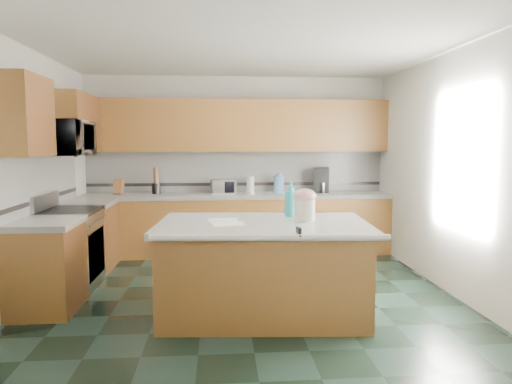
{
  "coord_description": "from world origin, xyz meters",
  "views": [
    {
      "loc": [
        -0.27,
        -4.84,
        1.68
      ],
      "look_at": [
        0.15,
        0.35,
        1.12
      ],
      "focal_mm": 32.0,
      "sensor_mm": 36.0,
      "label": 1
    }
  ],
  "objects": [
    {
      "name": "floor",
      "position": [
        0.0,
        0.0,
        0.0
      ],
      "size": [
        4.6,
        4.6,
        0.0
      ],
      "primitive_type": "plane",
      "color": "black",
      "rests_on": "ground"
    },
    {
      "name": "ceiling",
      "position": [
        0.0,
        0.0,
        2.7
      ],
      "size": [
        4.6,
        4.6,
        0.0
      ],
      "primitive_type": "plane",
      "color": "white",
      "rests_on": "ground"
    },
    {
      "name": "wall_back",
      "position": [
        0.0,
        2.32,
        1.35
      ],
      "size": [
        4.6,
        0.04,
        2.7
      ],
      "primitive_type": "cube",
      "color": "silver",
      "rests_on": "ground"
    },
    {
      "name": "wall_front",
      "position": [
        0.0,
        -2.32,
        1.35
      ],
      "size": [
        4.6,
        0.04,
        2.7
      ],
      "primitive_type": "cube",
      "color": "silver",
      "rests_on": "ground"
    },
    {
      "name": "wall_left",
      "position": [
        -2.32,
        0.0,
        1.35
      ],
      "size": [
        0.04,
        4.6,
        2.7
      ],
      "primitive_type": "cube",
      "color": "silver",
      "rests_on": "ground"
    },
    {
      "name": "wall_right",
      "position": [
        2.32,
        0.0,
        1.35
      ],
      "size": [
        0.04,
        4.6,
        2.7
      ],
      "primitive_type": "cube",
      "color": "silver",
      "rests_on": "ground"
    },
    {
      "name": "back_base_cab",
      "position": [
        0.0,
        2.0,
        0.43
      ],
      "size": [
        4.6,
        0.6,
        0.86
      ],
      "primitive_type": "cube",
      "color": "#351B0D",
      "rests_on": "ground"
    },
    {
      "name": "back_countertop",
      "position": [
        0.0,
        2.0,
        0.89
      ],
      "size": [
        4.6,
        0.64,
        0.06
      ],
      "primitive_type": "cube",
      "color": "white",
      "rests_on": "back_base_cab"
    },
    {
      "name": "back_upper_cab",
      "position": [
        0.0,
        2.13,
        1.94
      ],
      "size": [
        4.6,
        0.33,
        0.78
      ],
      "primitive_type": "cube",
      "color": "#351B0D",
      "rests_on": "wall_back"
    },
    {
      "name": "back_backsplash",
      "position": [
        0.0,
        2.29,
        1.24
      ],
      "size": [
        4.6,
        0.02,
        0.63
      ],
      "primitive_type": "cube",
      "color": "silver",
      "rests_on": "back_countertop"
    },
    {
      "name": "back_accent_band",
      "position": [
        0.0,
        2.28,
        1.04
      ],
      "size": [
        4.6,
        0.01,
        0.05
      ],
      "primitive_type": "cube",
      "color": "black",
      "rests_on": "back_countertop"
    },
    {
      "name": "left_base_cab_rear",
      "position": [
        -2.0,
        1.29,
        0.43
      ],
      "size": [
        0.6,
        0.82,
        0.86
      ],
      "primitive_type": "cube",
      "color": "#351B0D",
      "rests_on": "ground"
    },
    {
      "name": "left_counter_rear",
      "position": [
        -2.0,
        1.29,
        0.89
      ],
      "size": [
        0.64,
        0.82,
        0.06
      ],
      "primitive_type": "cube",
      "color": "white",
      "rests_on": "left_base_cab_rear"
    },
    {
      "name": "left_base_cab_front",
      "position": [
        -2.0,
        -0.24,
        0.43
      ],
      "size": [
        0.6,
        0.72,
        0.86
      ],
      "primitive_type": "cube",
      "color": "#351B0D",
      "rests_on": "ground"
    },
    {
      "name": "left_counter_front",
      "position": [
        -2.0,
        -0.24,
        0.89
      ],
      "size": [
        0.64,
        0.72,
        0.06
      ],
      "primitive_type": "cube",
      "color": "white",
      "rests_on": "left_base_cab_front"
    },
    {
      "name": "left_backsplash",
      "position": [
        -2.29,
        0.55,
        1.24
      ],
      "size": [
        0.02,
        2.3,
        0.63
      ],
      "primitive_type": "cube",
      "color": "silver",
      "rests_on": "wall_left"
    },
    {
      "name": "left_accent_band",
      "position": [
        -2.28,
        0.55,
        1.04
      ],
      "size": [
        0.01,
        2.3,
        0.05
      ],
      "primitive_type": "cube",
      "color": "black",
      "rests_on": "wall_left"
    },
    {
      "name": "left_upper_cab_rear",
      "position": [
        -2.13,
        1.42,
        1.94
      ],
      "size": [
        0.33,
        1.09,
        0.78
      ],
      "primitive_type": "cube",
      "color": "#351B0D",
      "rests_on": "wall_left"
    },
    {
      "name": "left_upper_cab_front",
      "position": [
        -2.13,
        -0.24,
        1.94
      ],
      "size": [
        0.33,
        0.72,
        0.78
      ],
      "primitive_type": "cube",
      "color": "#351B0D",
      "rests_on": "wall_left"
    },
    {
      "name": "range_body",
      "position": [
        -2.0,
        0.5,
        0.44
      ],
      "size": [
        0.6,
        0.76,
        0.88
      ],
      "primitive_type": "cube",
      "color": "#B7B7BC",
      "rests_on": "ground"
    },
    {
      "name": "range_oven_door",
      "position": [
        -1.71,
        0.5,
        0.4
      ],
      "size": [
        0.02,
        0.68,
        0.55
      ],
      "primitive_type": "cube",
      "color": "black",
      "rests_on": "range_body"
    },
    {
      "name": "range_cooktop",
      "position": [
        -2.0,
        0.5,
        0.9
      ],
      "size": [
        0.62,
        0.78,
        0.04
      ],
      "primitive_type": "cube",
      "color": "black",
      "rests_on": "range_body"
    },
    {
      "name": "range_handle",
      "position": [
        -1.68,
        0.5,
        0.78
      ],
      "size": [
        0.02,
        0.66,
        0.02
      ],
      "primitive_type": "cylinder",
      "rotation": [
        1.57,
        0.0,
        0.0
      ],
      "color": "#B7B7BC",
      "rests_on": "range_body"
    },
    {
      "name": "range_backguard",
      "position": [
        -2.26,
        0.5,
        1.02
      ],
      "size": [
        0.06,
        0.76,
        0.18
      ],
      "primitive_type": "cube",
      "color": "#B7B7BC",
      "rests_on": "range_body"
    },
    {
      "name": "microwave",
      "position": [
        -2.0,
        0.5,
        1.73
      ],
      "size": [
        0.5,
        0.73,
        0.41
      ],
      "primitive_type": "imported",
      "rotation": [
        0.0,
        0.0,
        1.57
      ],
      "color": "#B7B7BC",
      "rests_on": "wall_left"
    },
    {
      "name": "island_base",
      "position": [
        0.15,
        -0.51,
        0.43
      ],
      "size": [
        1.99,
        1.23,
        0.86
      ],
      "primitive_type": "cube",
      "rotation": [
        0.0,
        0.0,
        -0.07
      ],
      "color": "#351B0D",
      "rests_on": "ground"
    },
    {
      "name": "island_top",
      "position": [
        0.15,
        -0.51,
        0.89
      ],
      "size": [
        2.1,
        1.34,
        0.06
      ],
      "primitive_type": "cube",
      "rotation": [
        0.0,
        0.0,
        -0.07
      ],
      "color": "white",
      "rests_on": "island_base"
    },
    {
      "name": "island_bullnose",
      "position": [
        0.15,
        -1.1,
        0.89
      ],
      "size": [
        2.02,
        0.21,
        0.06
      ],
      "primitive_type": "cylinder",
      "rotation": [
        0.0,
        1.57,
        -0.07
      ],
      "color": "white",
      "rests_on": "island_base"
    },
    {
      "name": "treat_jar",
      "position": [
        0.56,
        -0.46,
        1.03
      ],
      "size": [
        0.26,
        0.26,
        0.21
      ],
      "primitive_type": "cylinder",
      "rotation": [
        0.0,
        0.0,
        0.35
      ],
      "color": "beige",
      "rests_on": "island_top"
    },
    {
      "name": "treat_jar_lid",
      "position": [
        0.56,
        -0.46,
        1.17
      ],
      "size": [
        0.22,
        0.22,
        0.14
      ],
      "primitive_type": "ellipsoid",
      "color": "#C9868B",
      "rests_on": "treat_jar"
    },
    {
      "name": "treat_jar_knob",
      "position": [
        0.56,
        -0.46,
        1.21
      ],
      "size": [
        0.07,
        0.03,
        0.03
      ],
      "primitive_type": "cylinder",
      "rotation": [
        0.0,
        1.57,
        0.0
      ],
      "color": "tan",
      "rests_on": "treat_jar_lid"
    },
    {
      "name": "treat_jar_knob_end_l",
      "position": [
        0.53,
        -0.46,
        1.21
      ],
      "size": [
        0.04,
        0.04,
        0.04
      ],
      "primitive_type": "sphere",
      "color": "tan",
      "rests_on": "treat_jar_lid"
    },
    {
      "name": "treat_jar_knob_end_r",
      "position": [
        0.6,
        -0.46,
        1.21
      ],
      "size": [
        0.04,
        0.04,
        0.04
      ],
      "primitive_type": "sphere",
      "color": "tan",
      "rests_on": "treat_jar_lid"
    },
    {
      "name": "soap_bottle_island",
      "position": [
        0.47,
        -0.18,
        1.1
      ],
      "size": [
        0.15,
        0.15,
        0.36
      ],
      "primitive_type": "imported",
      "rotation": [
        0.0,
        0.0,
        0.06
      ],
      "color": "teal",
      "rests_on": "island_top"
    },
    {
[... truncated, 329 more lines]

